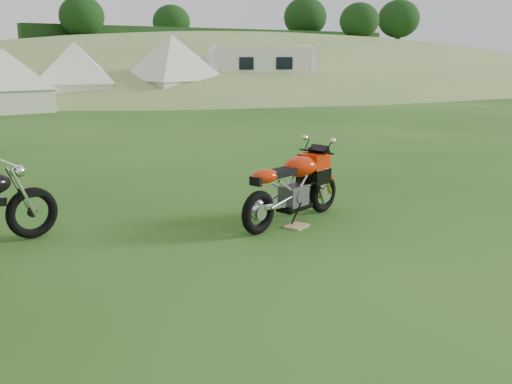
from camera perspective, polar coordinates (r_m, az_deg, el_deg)
ground at (r=6.64m, az=1.30°, el=-5.07°), size 120.00×120.00×0.00m
hillside at (r=52.96m, az=-2.44°, el=11.34°), size 80.00×64.00×8.00m
hedgerow at (r=52.96m, az=-2.44°, el=11.34°), size 36.00×1.20×8.60m
sport_motorcycle at (r=7.31m, az=3.71°, el=1.01°), size 1.84×0.87×1.07m
plywood_board at (r=7.24m, az=4.10°, el=-3.41°), size 0.35×0.31×0.02m
tent_left at (r=23.66m, az=-23.79°, el=10.32°), size 2.86×2.86×2.44m
tent_mid at (r=26.24m, az=-17.57°, el=11.26°), size 3.91×3.91×2.64m
tent_right at (r=26.53m, az=-8.33°, el=11.98°), size 3.79×3.79×2.84m
caravan at (r=28.20m, az=0.61°, el=11.86°), size 5.82×4.12×2.49m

